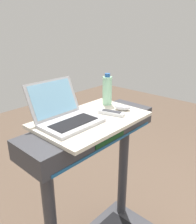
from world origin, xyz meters
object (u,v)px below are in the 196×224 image
computer_mouse (123,107)px  water_bottle (107,90)px  laptop (66,115)px  tv_remote (112,113)px

computer_mouse → water_bottle: water_bottle is taller
water_bottle → computer_mouse: bearing=-98.1°
laptop → computer_mouse: bearing=-15.6°
laptop → water_bottle: 0.40m
computer_mouse → tv_remote: computer_mouse is taller
water_bottle → tv_remote: bearing=-131.7°
laptop → computer_mouse: 0.39m
laptop → tv_remote: bearing=-21.7°
computer_mouse → laptop: bearing=142.8°
computer_mouse → water_bottle: bearing=61.7°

